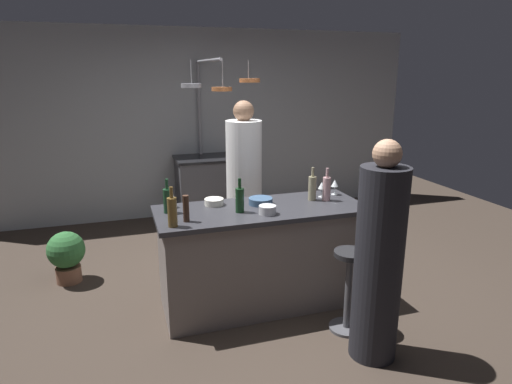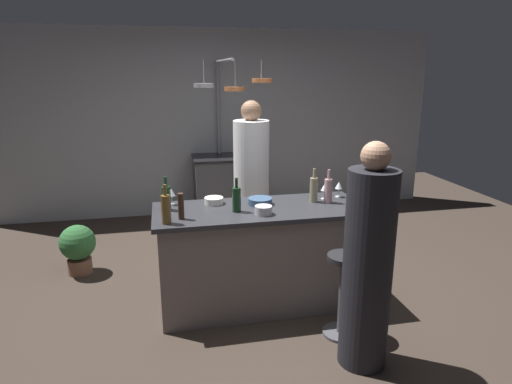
# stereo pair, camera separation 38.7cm
# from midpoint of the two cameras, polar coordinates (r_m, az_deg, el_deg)

# --- Properties ---
(ground_plane) EXTENTS (9.00, 9.00, 0.00)m
(ground_plane) POSITION_cam_midpoint_polar(r_m,az_deg,el_deg) (4.12, -2.11, -14.13)
(ground_plane) COLOR #382D26
(back_wall) EXTENTS (6.40, 0.16, 2.60)m
(back_wall) POSITION_cam_midpoint_polar(r_m,az_deg,el_deg) (6.41, -9.28, 8.69)
(back_wall) COLOR #9EA3A8
(back_wall) RESTS_ON ground_plane
(kitchen_island) EXTENTS (1.80, 0.72, 0.90)m
(kitchen_island) POSITION_cam_midpoint_polar(r_m,az_deg,el_deg) (3.91, -2.18, -8.35)
(kitchen_island) COLOR slate
(kitchen_island) RESTS_ON ground_plane
(stove_range) EXTENTS (0.80, 0.64, 0.89)m
(stove_range) POSITION_cam_midpoint_polar(r_m,az_deg,el_deg) (6.18, -8.36, 0.42)
(stove_range) COLOR #47474C
(stove_range) RESTS_ON ground_plane
(chef) EXTENTS (0.37, 0.37, 1.75)m
(chef) POSITION_cam_midpoint_polar(r_m,az_deg,el_deg) (4.63, -3.95, 0.10)
(chef) COLOR white
(chef) RESTS_ON ground_plane
(bar_stool_right) EXTENTS (0.28, 0.28, 0.68)m
(bar_stool_right) POSITION_cam_midpoint_polar(r_m,az_deg,el_deg) (3.60, 8.86, -12.14)
(bar_stool_right) COLOR #4C4C51
(bar_stool_right) RESTS_ON ground_plane
(guest_right) EXTENTS (0.34, 0.34, 1.60)m
(guest_right) POSITION_cam_midpoint_polar(r_m,az_deg,el_deg) (3.17, 12.26, -8.84)
(guest_right) COLOR black
(guest_right) RESTS_ON ground_plane
(overhead_pot_rack) EXTENTS (0.88, 1.37, 2.17)m
(overhead_pot_rack) POSITION_cam_midpoint_polar(r_m,az_deg,el_deg) (5.51, -7.73, 11.44)
(overhead_pot_rack) COLOR gray
(overhead_pot_rack) RESTS_ON ground_plane
(potted_plant) EXTENTS (0.36, 0.36, 0.52)m
(potted_plant) POSITION_cam_midpoint_polar(r_m,az_deg,el_deg) (4.81, -25.54, -7.29)
(potted_plant) COLOR brown
(potted_plant) RESTS_ON ground_plane
(pepper_mill) EXTENTS (0.05, 0.05, 0.21)m
(pepper_mill) POSITION_cam_midpoint_polar(r_m,az_deg,el_deg) (3.46, -12.25, -2.16)
(pepper_mill) COLOR #382319
(pepper_mill) RESTS_ON kitchen_island
(wine_bottle_rose) EXTENTS (0.07, 0.07, 0.30)m
(wine_bottle_rose) POSITION_cam_midpoint_polar(r_m,az_deg,el_deg) (3.96, 6.40, 0.45)
(wine_bottle_rose) COLOR #B78C8E
(wine_bottle_rose) RESTS_ON kitchen_island
(wine_bottle_red) EXTENTS (0.07, 0.07, 0.29)m
(wine_bottle_red) POSITION_cam_midpoint_polar(r_m,az_deg,el_deg) (3.62, -5.18, -1.02)
(wine_bottle_red) COLOR #143319
(wine_bottle_red) RESTS_ON kitchen_island
(wine_bottle_white) EXTENTS (0.07, 0.07, 0.30)m
(wine_bottle_white) POSITION_cam_midpoint_polar(r_m,az_deg,el_deg) (3.96, 4.55, 0.53)
(wine_bottle_white) COLOR gray
(wine_bottle_white) RESTS_ON kitchen_island
(wine_bottle_green) EXTENTS (0.07, 0.07, 0.29)m
(wine_bottle_green) POSITION_cam_midpoint_polar(r_m,az_deg,el_deg) (3.71, -14.34, -1.07)
(wine_bottle_green) COLOR #193D23
(wine_bottle_green) RESTS_ON kitchen_island
(wine_bottle_amber) EXTENTS (0.07, 0.07, 0.31)m
(wine_bottle_amber) POSITION_cam_midpoint_polar(r_m,az_deg,el_deg) (3.37, -14.06, -2.51)
(wine_bottle_amber) COLOR brown
(wine_bottle_amber) RESTS_ON kitchen_island
(wine_glass_near_left_guest) EXTENTS (0.07, 0.07, 0.15)m
(wine_glass_near_left_guest) POSITION_cam_midpoint_polar(r_m,az_deg,el_deg) (4.06, 5.85, 0.72)
(wine_glass_near_left_guest) COLOR silver
(wine_glass_near_left_guest) RESTS_ON kitchen_island
(wine_glass_by_chef) EXTENTS (0.07, 0.07, 0.15)m
(wine_glass_by_chef) POSITION_cam_midpoint_polar(r_m,az_deg,el_deg) (3.84, -13.83, -0.49)
(wine_glass_by_chef) COLOR silver
(wine_glass_by_chef) RESTS_ON kitchen_island
(wine_glass_near_right_guest) EXTENTS (0.07, 0.07, 0.15)m
(wine_glass_near_right_guest) POSITION_cam_midpoint_polar(r_m,az_deg,el_deg) (4.15, 7.58, 1.01)
(wine_glass_near_right_guest) COLOR silver
(wine_glass_near_right_guest) RESTS_ON kitchen_island
(mixing_bowl_steel) EXTENTS (0.14, 0.14, 0.07)m
(mixing_bowl_steel) POSITION_cam_midpoint_polar(r_m,az_deg,el_deg) (3.58, -1.60, -2.37)
(mixing_bowl_steel) COLOR #B7B7BC
(mixing_bowl_steel) RESTS_ON kitchen_island
(mixing_bowl_blue) EXTENTS (0.21, 0.21, 0.06)m
(mixing_bowl_blue) POSITION_cam_midpoint_polar(r_m,az_deg,el_deg) (3.84, -2.28, -1.22)
(mixing_bowl_blue) COLOR #334C6B
(mixing_bowl_blue) RESTS_ON kitchen_island
(mixing_bowl_ceramic) EXTENTS (0.17, 0.17, 0.06)m
(mixing_bowl_ceramic) POSITION_cam_midpoint_polar(r_m,az_deg,el_deg) (3.86, -8.34, -1.32)
(mixing_bowl_ceramic) COLOR silver
(mixing_bowl_ceramic) RESTS_ON kitchen_island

